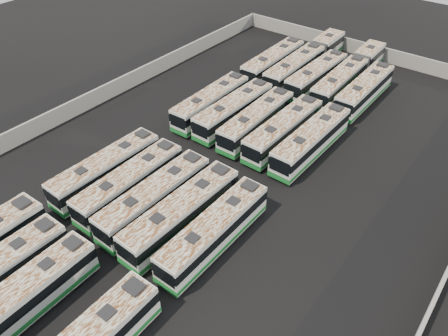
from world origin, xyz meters
TOP-DOWN VIEW (x-y plane):
  - ground at (0.00, 0.00)m, footprint 140.00×140.00m
  - perimeter_wall at (0.00, 0.00)m, footprint 45.20×73.20m
  - bus_front_center at (-1.75, -23.23)m, footprint 2.94×12.52m
  - bus_midfront_far_left at (-8.76, -9.15)m, footprint 2.92×12.51m
  - bus_midfront_left at (-5.25, -9.14)m, footprint 2.76×12.46m
  - bus_midfront_center at (-1.79, -9.21)m, footprint 2.82×12.74m
  - bus_midfront_right at (1.58, -9.22)m, footprint 3.06×13.09m
  - bus_midfront_far_right at (5.18, -9.09)m, footprint 2.65×12.50m
  - bus_midback_far_left at (-8.78, 7.69)m, footprint 2.81×12.58m
  - bus_midback_left at (-5.39, 7.90)m, footprint 2.91×12.67m
  - bus_midback_center at (-1.91, 7.69)m, footprint 2.93×12.58m
  - bus_midback_right at (1.67, 7.85)m, footprint 2.89×12.79m
  - bus_midback_far_right at (5.18, 7.94)m, footprint 2.93×12.94m
  - bus_back_far_left at (-8.80, 22.02)m, footprint 2.90×12.99m
  - bus_back_left at (-5.39, 25.65)m, footprint 3.04×20.00m
  - bus_back_center at (-1.86, 22.17)m, footprint 2.98×12.66m
  - bus_back_right at (1.50, 25.64)m, footprint 3.13×19.60m
  - bus_back_far_right at (5.13, 22.21)m, footprint 2.70×12.78m

SIDE VIEW (x-z plane):
  - ground at x=0.00m, z-range 0.00..0.00m
  - perimeter_wall at x=0.00m, z-range 0.00..2.20m
  - bus_midfront_left at x=-5.25m, z-range 0.04..3.54m
  - bus_midfront_far_left at x=-8.76m, z-range 0.04..3.55m
  - bus_front_center at x=-1.75m, z-range 0.04..3.55m
  - bus_midfront_far_right at x=5.18m, z-range 0.04..3.56m
  - bus_midback_center at x=-1.91m, z-range 0.04..3.57m
  - bus_midback_far_left at x=-8.78m, z-range 0.04..3.58m
  - bus_back_right at x=1.50m, z-range 0.04..3.58m
  - bus_back_center at x=-1.86m, z-range 0.04..3.59m
  - bus_midback_left at x=-5.39m, z-range 0.04..3.60m
  - bus_midfront_center at x=-1.79m, z-range 0.04..3.62m
  - bus_midback_right at x=1.67m, z-range 0.04..3.63m
  - bus_back_far_right at x=5.13m, z-range 0.04..3.64m
  - bus_back_left at x=-5.39m, z-range 0.04..3.66m
  - bus_midback_far_right at x=5.18m, z-range 0.04..3.68m
  - bus_back_far_left at x=-8.80m, z-range 0.04..3.69m
  - bus_midfront_right at x=1.58m, z-range 0.04..3.71m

